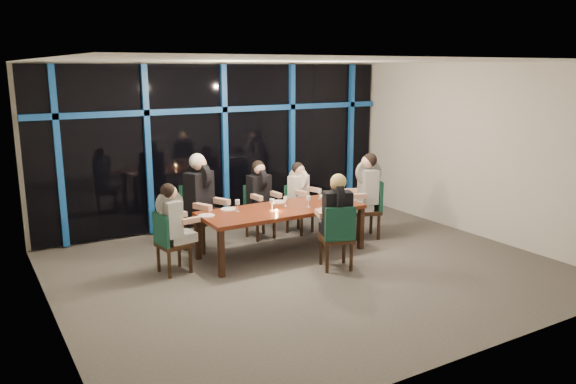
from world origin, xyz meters
name	(u,v)px	position (x,y,z in m)	size (l,w,h in m)	color
room	(310,132)	(0.00, 0.00, 2.02)	(7.04, 7.00, 3.02)	#5A544F
window_wall	(224,142)	(0.01, 2.93, 1.55)	(6.86, 0.43, 2.94)	black
dining_table	(282,212)	(0.00, 0.80, 0.68)	(2.60, 1.00, 0.75)	maroon
chair_far_left	(198,213)	(-1.03, 1.75, 0.60)	(0.66, 0.66, 1.08)	#311C10
chair_far_mid	(258,208)	(0.11, 1.82, 0.52)	(0.46, 0.46, 0.93)	#311C10
chair_far_right	(297,206)	(0.85, 1.73, 0.49)	(0.52, 0.52, 0.87)	#311C10
chair_end_left	(168,240)	(-1.83, 0.86, 0.51)	(0.48, 0.48, 0.91)	#311C10
chair_end_right	(370,206)	(1.79, 0.81, 0.57)	(0.60, 0.60, 1.01)	#311C10
chair_near_mid	(338,234)	(0.34, -0.25, 0.54)	(0.58, 0.58, 0.98)	#311C10
diner_far_left	(201,188)	(-0.99, 1.66, 1.03)	(0.68, 0.74, 1.05)	black
diner_far_mid	(260,188)	(0.12, 1.74, 0.89)	(0.48, 0.59, 0.90)	black
diner_far_right	(300,187)	(0.88, 1.66, 0.83)	(0.53, 0.60, 0.85)	white
diner_end_left	(172,215)	(-1.75, 0.88, 0.87)	(0.59, 0.48, 0.88)	black
diner_end_right	(366,183)	(1.70, 0.84, 0.97)	(0.69, 0.61, 0.99)	black
diner_near_mid	(337,207)	(0.37, -0.17, 0.93)	(0.59, 0.67, 0.95)	black
plate_far_left	(228,209)	(-0.75, 1.15, 0.76)	(0.24, 0.24, 0.01)	white
plate_far_mid	(279,202)	(0.16, 1.18, 0.76)	(0.24, 0.24, 0.01)	white
plate_far_right	(326,196)	(1.07, 1.13, 0.76)	(0.24, 0.24, 0.01)	white
plate_end_left	(207,216)	(-1.20, 0.96, 0.76)	(0.24, 0.24, 0.01)	white
plate_end_right	(334,197)	(1.17, 1.02, 0.76)	(0.24, 0.24, 0.01)	white
plate_near_mid	(326,209)	(0.55, 0.36, 0.76)	(0.24, 0.24, 0.01)	white
wine_bottle	(342,195)	(1.04, 0.61, 0.87)	(0.07, 0.07, 0.32)	black
water_pitcher	(325,201)	(0.66, 0.55, 0.84)	(0.12, 0.10, 0.19)	silver
tea_light	(277,210)	(-0.16, 0.67, 0.76)	(0.05, 0.05, 0.03)	#F09E48
wine_glass_a	(272,202)	(-0.21, 0.73, 0.89)	(0.07, 0.07, 0.19)	silver
wine_glass_b	(285,199)	(0.12, 0.89, 0.87)	(0.06, 0.06, 0.16)	silver
wine_glass_c	(309,199)	(0.41, 0.65, 0.88)	(0.07, 0.07, 0.18)	silver
wine_glass_d	(237,203)	(-0.68, 0.97, 0.88)	(0.07, 0.07, 0.18)	silver
wine_glass_e	(320,192)	(0.88, 1.03, 0.87)	(0.06, 0.06, 0.16)	silver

